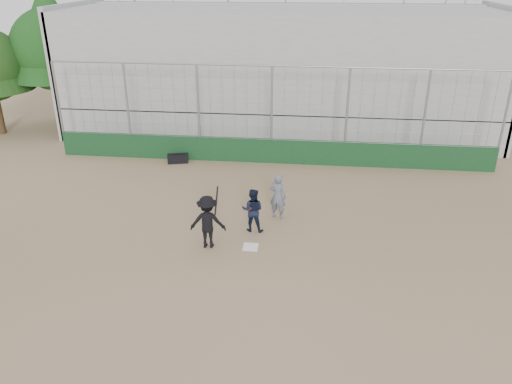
# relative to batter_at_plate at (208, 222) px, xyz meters

# --- Properties ---
(ground) EXTENTS (90.00, 90.00, 0.00)m
(ground) POSITION_rel_batter_at_plate_xyz_m (1.24, 0.07, -0.81)
(ground) COLOR brown
(ground) RESTS_ON ground
(home_plate) EXTENTS (0.44, 0.44, 0.02)m
(home_plate) POSITION_rel_batter_at_plate_xyz_m (1.24, 0.07, -0.79)
(home_plate) COLOR white
(home_plate) RESTS_ON ground
(backstop) EXTENTS (18.10, 0.25, 4.04)m
(backstop) POSITION_rel_batter_at_plate_xyz_m (1.24, 7.07, 0.15)
(backstop) COLOR #103318
(backstop) RESTS_ON ground
(bleachers) EXTENTS (20.25, 6.70, 6.98)m
(bleachers) POSITION_rel_batter_at_plate_xyz_m (1.24, 12.02, 2.12)
(bleachers) COLOR gray
(bleachers) RESTS_ON ground
(tree_left) EXTENTS (4.48, 4.48, 7.00)m
(tree_left) POSITION_rel_batter_at_plate_xyz_m (-9.76, 11.07, 3.58)
(tree_left) COLOR #3B2815
(tree_left) RESTS_ON ground
(batter_at_plate) EXTENTS (1.08, 0.77, 1.78)m
(batter_at_plate) POSITION_rel_batter_at_plate_xyz_m (0.00, 0.00, 0.00)
(batter_at_plate) COLOR black
(batter_at_plate) RESTS_ON ground
(catcher_crouched) EXTENTS (0.74, 0.60, 0.98)m
(catcher_crouched) POSITION_rel_batter_at_plate_xyz_m (1.18, 1.07, -0.32)
(catcher_crouched) COLOR black
(catcher_crouched) RESTS_ON ground
(umpire) EXTENTS (0.65, 0.53, 1.38)m
(umpire) POSITION_rel_batter_at_plate_xyz_m (1.88, 2.05, -0.11)
(umpire) COLOR #545D6B
(umpire) RESTS_ON ground
(equipment_bag) EXTENTS (0.91, 0.57, 0.40)m
(equipment_bag) POSITION_rel_batter_at_plate_xyz_m (-2.64, 6.58, -0.62)
(equipment_bag) COLOR black
(equipment_bag) RESTS_ON ground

